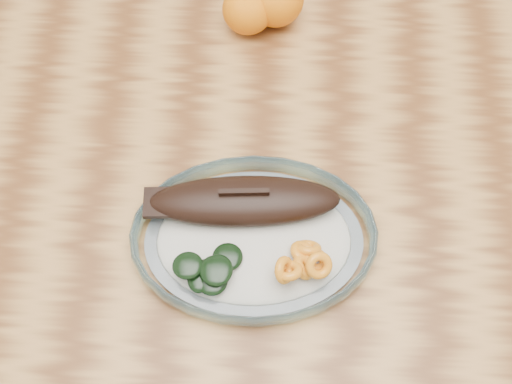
% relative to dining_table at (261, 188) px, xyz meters
% --- Properties ---
extents(ground, '(3.00, 3.00, 0.00)m').
position_rel_dining_table_xyz_m(ground, '(0.00, 0.00, -0.65)').
color(ground, slate).
rests_on(ground, ground).
extents(dining_table, '(1.20, 0.80, 0.75)m').
position_rel_dining_table_xyz_m(dining_table, '(0.00, 0.00, 0.00)').
color(dining_table, '#5C3215').
rests_on(dining_table, ground).
extents(plated_meal, '(0.56, 0.56, 0.08)m').
position_rel_dining_table_xyz_m(plated_meal, '(-0.00, -0.13, 0.12)').
color(plated_meal, white).
rests_on(plated_meal, dining_table).
extents(orange_right, '(0.07, 0.07, 0.07)m').
position_rel_dining_table_xyz_m(orange_right, '(-0.03, 0.22, 0.14)').
color(orange_right, '#DE5104').
rests_on(orange_right, dining_table).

